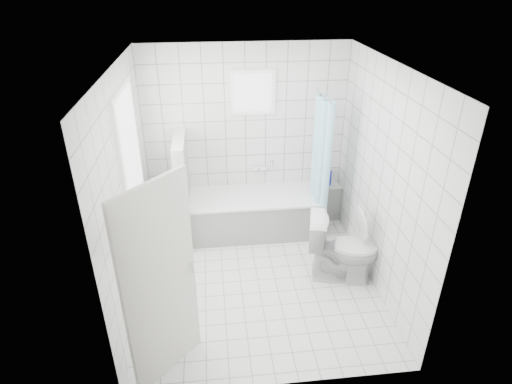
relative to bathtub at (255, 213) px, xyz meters
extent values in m
plane|color=white|center=(-0.09, -1.12, -0.29)|extent=(3.00, 3.00, 0.00)
plane|color=white|center=(-0.09, -1.12, 2.31)|extent=(3.00, 3.00, 0.00)
cube|color=white|center=(-0.09, 0.38, 1.01)|extent=(2.80, 0.02, 2.60)
cube|color=white|center=(-0.09, -2.62, 1.01)|extent=(2.80, 0.02, 2.60)
cube|color=white|center=(-1.49, -1.12, 1.01)|extent=(0.02, 3.00, 2.60)
cube|color=white|center=(1.31, -1.12, 1.01)|extent=(0.02, 3.00, 2.60)
cube|color=white|center=(-1.44, -0.82, 1.31)|extent=(0.01, 0.90, 1.40)
cube|color=white|center=(0.01, 0.33, 1.66)|extent=(0.50, 0.01, 0.50)
cube|color=white|center=(-1.40, -0.82, 0.57)|extent=(0.18, 1.02, 0.08)
cube|color=silver|center=(-1.07, -2.31, 0.71)|extent=(0.56, 0.62, 2.00)
cube|color=white|center=(0.00, 0.00, -0.02)|extent=(1.82, 0.75, 0.55)
cube|color=white|center=(0.00, 0.00, 0.27)|extent=(1.84, 0.77, 0.03)
cube|color=white|center=(-0.99, -0.05, 0.46)|extent=(0.15, 0.85, 1.50)
cube|color=white|center=(1.11, 0.25, -0.02)|extent=(0.40, 0.24, 0.55)
imported|color=white|center=(0.94, -1.17, 0.14)|extent=(0.93, 0.67, 0.86)
cylinder|color=silver|center=(0.86, -0.02, 1.71)|extent=(0.02, 0.80, 0.02)
cube|color=silver|center=(0.10, 0.33, 0.56)|extent=(0.18, 0.06, 0.06)
imported|color=#2EC9D2|center=(-1.39, -1.02, 0.70)|extent=(0.10, 0.10, 0.19)
imported|color=white|center=(-1.39, -0.88, 0.69)|extent=(0.14, 0.14, 0.16)
imported|color=#BD5E99|center=(-1.39, -0.50, 0.71)|extent=(0.10, 0.10, 0.19)
imported|color=#E75A7E|center=(-1.39, -1.15, 0.77)|extent=(0.17, 0.17, 0.32)
cylinder|color=#1C20E0|center=(1.14, 0.27, 0.38)|extent=(0.06, 0.06, 0.23)
cylinder|color=#F6481C|center=(1.04, 0.29, 0.38)|extent=(0.06, 0.06, 0.24)
cylinder|color=#16851C|center=(1.06, 0.16, 0.37)|extent=(0.06, 0.06, 0.23)
camera|label=1|loc=(-0.57, -5.26, 3.16)|focal=30.00mm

